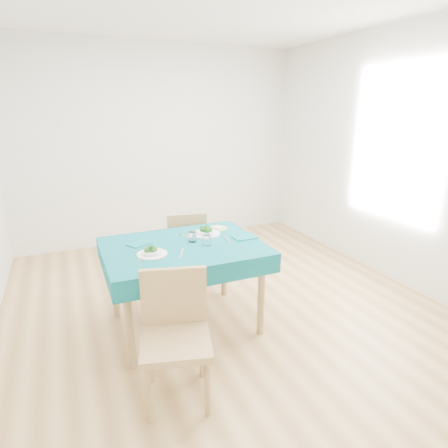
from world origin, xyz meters
name	(u,v)px	position (x,y,z in m)	size (l,w,h in m)	color
room_shell	(224,169)	(0.00, 0.00, 1.35)	(4.02, 4.52, 2.73)	#9C7441
table	(185,286)	(-0.43, -0.14, 0.38)	(1.30, 0.99, 0.76)	#08515B
chair_near	(175,325)	(-0.75, -0.96, 0.55)	(0.44, 0.48, 1.10)	#977647
chair_far	(185,242)	(-0.18, 0.63, 0.49)	(0.39, 0.43, 0.99)	#977647
bowl_near	(152,251)	(-0.72, -0.25, 0.79)	(0.24, 0.24, 0.07)	white
bowl_far	(206,230)	(-0.16, 0.04, 0.80)	(0.26, 0.26, 0.08)	white
fork_near	(141,256)	(-0.81, -0.25, 0.76)	(0.03, 0.19, 0.00)	silver
knife_near	(182,253)	(-0.50, -0.32, 0.76)	(0.02, 0.22, 0.00)	silver
fork_far	(185,237)	(-0.35, 0.06, 0.76)	(0.02, 0.16, 0.00)	silver
knife_far	(227,239)	(-0.04, -0.16, 0.76)	(0.02, 0.21, 0.00)	silver
napkin_near	(139,244)	(-0.77, 0.03, 0.76)	(0.19, 0.13, 0.01)	#0B5B64
napkin_far	(245,237)	(0.12, -0.18, 0.76)	(0.21, 0.14, 0.01)	#0B5B64
tumbler_center	(192,237)	(-0.34, -0.09, 0.80)	(0.07, 0.07, 0.09)	white
tumbler_side	(207,240)	(-0.26, -0.23, 0.80)	(0.07, 0.07, 0.09)	white
side_plate	(218,228)	(0.00, 0.15, 0.76)	(0.18, 0.18, 0.01)	#A1CD64
bread_slice	(218,227)	(0.00, 0.15, 0.77)	(0.09, 0.09, 0.01)	beige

